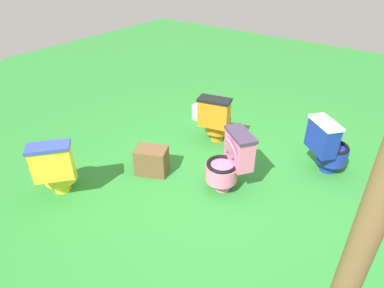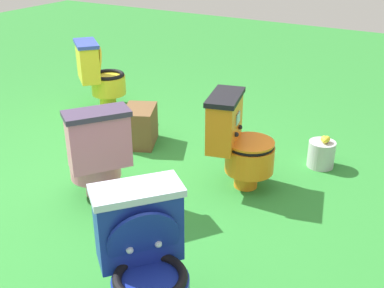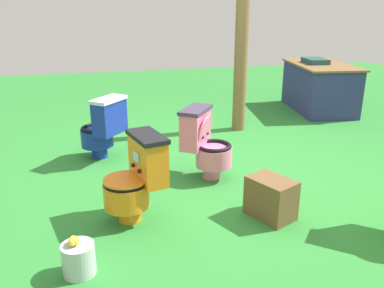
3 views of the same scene
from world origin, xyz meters
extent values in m
plane|color=#2D8433|center=(0.00, 0.00, 0.00)|extent=(14.00, 14.00, 0.00)
cylinder|color=pink|center=(0.05, -0.02, 0.07)|extent=(0.25, 0.25, 0.14)
cylinder|color=pink|center=(0.07, 0.00, 0.24)|extent=(0.52, 0.52, 0.20)
torus|color=black|center=(0.07, 0.00, 0.35)|extent=(0.49, 0.49, 0.04)
cylinder|color=#3F334C|center=(0.07, 0.00, 0.30)|extent=(0.33, 0.33, 0.01)
cube|color=pink|center=(-0.05, -0.16, 0.51)|extent=(0.44, 0.39, 0.37)
cube|color=#3F334C|center=(-0.05, -0.16, 0.71)|extent=(0.48, 0.43, 0.04)
cube|color=#8CE0E5|center=(0.01, -0.08, 0.56)|extent=(0.09, 0.07, 0.08)
cylinder|color=pink|center=(0.01, -0.08, 0.49)|extent=(0.34, 0.28, 0.35)
sphere|color=#3F334C|center=(-0.05, -0.04, 0.46)|extent=(0.04, 0.04, 0.04)
sphere|color=#3F334C|center=(0.07, -0.12, 0.46)|extent=(0.04, 0.04, 0.04)
cylinder|color=yellow|center=(1.54, 1.12, 0.07)|extent=(0.25, 0.25, 0.14)
cylinder|color=yellow|center=(1.56, 1.11, 0.24)|extent=(0.52, 0.52, 0.20)
torus|color=black|center=(1.56, 1.11, 0.35)|extent=(0.50, 0.50, 0.04)
cylinder|color=#3347B2|center=(1.56, 1.11, 0.30)|extent=(0.34, 0.34, 0.01)
cube|color=yellow|center=(1.41, 1.24, 0.51)|extent=(0.41, 0.44, 0.37)
cube|color=#3347B2|center=(1.41, 1.24, 0.71)|extent=(0.44, 0.47, 0.04)
cube|color=#8CE0E5|center=(1.48, 1.17, 0.56)|extent=(0.08, 0.09, 0.08)
cylinder|color=yellow|center=(1.48, 1.17, 0.49)|extent=(0.29, 0.33, 0.35)
sphere|color=#3347B2|center=(1.53, 1.23, 0.46)|extent=(0.04, 0.04, 0.04)
sphere|color=#3347B2|center=(1.44, 1.12, 0.46)|extent=(0.04, 0.04, 0.04)
torus|color=black|center=(-0.84, -1.14, 0.35)|extent=(0.50, 0.50, 0.04)
cylinder|color=silver|center=(-0.84, -1.14, 0.30)|extent=(0.34, 0.34, 0.01)
cube|color=#192D9E|center=(-0.71, -0.98, 0.51)|extent=(0.44, 0.41, 0.37)
cube|color=silver|center=(-0.71, -0.98, 0.71)|extent=(0.47, 0.44, 0.04)
cube|color=#8CE0E5|center=(-0.77, -1.06, 0.56)|extent=(0.09, 0.08, 0.08)
cylinder|color=#192D9E|center=(-0.77, -1.06, 0.49)|extent=(0.33, 0.29, 0.35)
sphere|color=silver|center=(-0.72, -1.11, 0.46)|extent=(0.04, 0.04, 0.04)
sphere|color=silver|center=(-0.83, -1.02, 0.46)|extent=(0.04, 0.04, 0.04)
cylinder|color=orange|center=(0.72, -0.92, 0.07)|extent=(0.22, 0.22, 0.14)
cylinder|color=orange|center=(0.72, -0.94, 0.24)|extent=(0.45, 0.45, 0.20)
torus|color=black|center=(0.72, -0.94, 0.35)|extent=(0.43, 0.43, 0.04)
cylinder|color=black|center=(0.72, -0.94, 0.30)|extent=(0.29, 0.29, 0.01)
cube|color=orange|center=(0.67, -0.75, 0.51)|extent=(0.44, 0.29, 0.37)
cube|color=black|center=(0.67, -0.75, 0.71)|extent=(0.47, 0.32, 0.04)
cube|color=#8CE0E5|center=(0.70, -0.85, 0.56)|extent=(0.11, 0.04, 0.08)
cylinder|color=orange|center=(0.72, -0.94, 0.37)|extent=(0.44, 0.44, 0.02)
sphere|color=black|center=(0.77, -0.83, 0.46)|extent=(0.04, 0.04, 0.04)
sphere|color=black|center=(0.63, -0.87, 0.46)|extent=(0.04, 0.04, 0.04)
cube|color=brown|center=(0.94, 0.24, 0.17)|extent=(0.46, 0.40, 0.34)
cylinder|color=#B7B7BF|center=(1.34, -1.32, 0.11)|extent=(0.22, 0.22, 0.22)
ellipsoid|color=yellow|center=(1.34, -1.33, 0.25)|extent=(0.07, 0.05, 0.05)
ellipsoid|color=yellow|center=(1.34, -1.35, 0.25)|extent=(0.07, 0.05, 0.05)
ellipsoid|color=yellow|center=(1.32, -1.34, 0.25)|extent=(0.07, 0.05, 0.05)
camera|label=1|loc=(-1.49, 2.66, 2.53)|focal=31.09mm
camera|label=2|loc=(-2.24, -2.19, 1.86)|focal=44.58mm
camera|label=3|loc=(3.71, -1.13, 1.72)|focal=37.72mm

